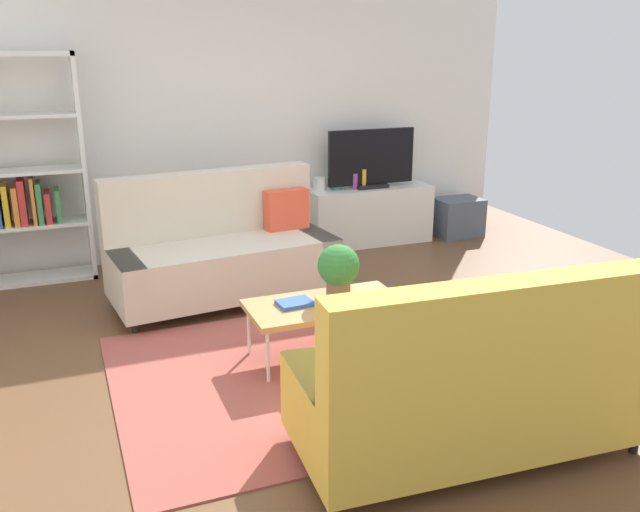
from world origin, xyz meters
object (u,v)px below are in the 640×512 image
Objects in this scene: vase_0 at (319,184)px; tv at (371,159)px; storage_trunk at (458,217)px; couch_beige at (222,251)px; potted_plant at (338,269)px; bottle_0 at (355,181)px; table_book_0 at (295,303)px; couch_green at (473,382)px; coffee_table at (325,306)px; vase_1 at (336,180)px; bookshelf at (20,181)px; bottle_1 at (364,179)px; tv_console at (369,215)px.

tv is at bearing -6.88° from vase_0.
couch_beige is at bearing -161.79° from storage_trunk.
tv is at bearing 175.84° from storage_trunk.
bottle_0 is (1.24, 2.45, 0.08)m from potted_plant.
couch_beige is 2.28m from tv.
potted_plant is (-1.44, -2.47, -0.30)m from tv.
table_book_0 is 2.92m from bottle_0.
couch_green is 1.77× the size of coffee_table.
bookshelf is at bearing -179.45° from vase_1.
couch_beige is 1.49m from potted_plant.
bookshelf is at bearing 179.00° from bottle_1.
vase_1 is at bearing 169.73° from tv.
vase_0 reaches higher than table_book_0.
table_book_0 is (-0.21, 0.03, 0.04)m from coffee_table.
vase_1 is at bearing -149.82° from couch_beige.
coffee_table is 2.12× the size of storage_trunk.
bottle_1 reaches higher than vase_0.
vase_1 reaches higher than vase_0.
coffee_table is at bearing -121.57° from tv_console.
tv is at bearing 54.44° from table_book_0.
couch_green reaches higher than storage_trunk.
bookshelf is at bearing 178.97° from bottle_0.
bottle_0 is at bearing -154.99° from couch_beige.
potted_plant is at bearing -0.63° from table_book_0.
couch_green is at bearing 97.12° from couch_beige.
potted_plant is 2.88× the size of vase_0.
table_book_0 is 1.72× the size of vase_0.
bookshelf reaches higher than bottle_1.
couch_green is at bearing -105.33° from bottle_0.
couch_green is 1.95× the size of tv.
tv_console is 0.67× the size of bookshelf.
vase_1 is at bearing 61.50° from table_book_0.
bottle_0 reaches higher than storage_trunk.
couch_green is 9.89× the size of vase_1.
bookshelf is 8.75× the size of table_book_0.
couch_beige is 11.39× the size of bottle_0.
potted_plant reaches higher than bottle_0.
bookshelf is at bearing 123.18° from couch_green.
bottle_1 is at bearing -156.65° from tv_console.
vase_1 is (0.88, 3.99, 0.30)m from couch_green.
tv_console is 3.05m from table_book_0.
table_book_0 is at bearing -125.34° from tv_console.
vase_0 is at bearing 174.90° from storage_trunk.
coffee_table is 0.79× the size of tv_console.
vase_1 is at bearing 65.65° from coffee_table.
table_book_0 is 1.12× the size of bottle_1.
potted_plant is at bearing 103.82° from couch_beige.
potted_plant is at bearing 15.21° from coffee_table.
bottle_1 is (0.11, 0.00, 0.02)m from bottle_0.
potted_plant is at bearing -116.78° from bottle_0.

